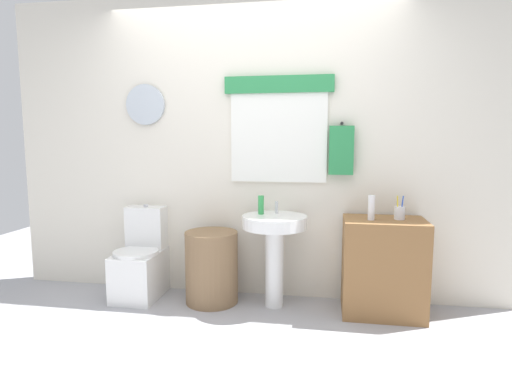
{
  "coord_description": "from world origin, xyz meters",
  "views": [
    {
      "loc": [
        0.64,
        -2.46,
        1.37
      ],
      "look_at": [
        0.08,
        0.8,
        0.96
      ],
      "focal_mm": 29.39,
      "sensor_mm": 36.0,
      "label": 1
    }
  ],
  "objects_px": {
    "toilet": "(141,263)",
    "wooden_cabinet": "(383,267)",
    "soap_bottle": "(261,205)",
    "pedestal_sink": "(275,238)",
    "toothbrush_cup": "(400,213)",
    "laundry_hamper": "(212,267)",
    "lotion_bottle": "(371,208)"
  },
  "relations": [
    {
      "from": "toilet",
      "to": "wooden_cabinet",
      "type": "bearing_deg",
      "value": -1.03
    },
    {
      "from": "pedestal_sink",
      "to": "toothbrush_cup",
      "type": "relative_size",
      "value": 4.11
    },
    {
      "from": "laundry_hamper",
      "to": "pedestal_sink",
      "type": "xyz_separation_m",
      "value": [
        0.53,
        0.0,
        0.27
      ]
    },
    {
      "from": "toilet",
      "to": "soap_bottle",
      "type": "relative_size",
      "value": 5.15
    },
    {
      "from": "wooden_cabinet",
      "to": "lotion_bottle",
      "type": "distance_m",
      "value": 0.49
    },
    {
      "from": "soap_bottle",
      "to": "lotion_bottle",
      "type": "height_order",
      "value": "lotion_bottle"
    },
    {
      "from": "toilet",
      "to": "toothbrush_cup",
      "type": "height_order",
      "value": "toothbrush_cup"
    },
    {
      "from": "laundry_hamper",
      "to": "toothbrush_cup",
      "type": "bearing_deg",
      "value": 0.76
    },
    {
      "from": "laundry_hamper",
      "to": "toothbrush_cup",
      "type": "height_order",
      "value": "toothbrush_cup"
    },
    {
      "from": "wooden_cabinet",
      "to": "lotion_bottle",
      "type": "xyz_separation_m",
      "value": [
        -0.11,
        -0.04,
        0.48
      ]
    },
    {
      "from": "wooden_cabinet",
      "to": "soap_bottle",
      "type": "height_order",
      "value": "soap_bottle"
    },
    {
      "from": "laundry_hamper",
      "to": "pedestal_sink",
      "type": "distance_m",
      "value": 0.6
    },
    {
      "from": "laundry_hamper",
      "to": "wooden_cabinet",
      "type": "height_order",
      "value": "wooden_cabinet"
    },
    {
      "from": "toilet",
      "to": "wooden_cabinet",
      "type": "xyz_separation_m",
      "value": [
        2.05,
        -0.04,
        0.08
      ]
    },
    {
      "from": "wooden_cabinet",
      "to": "soap_bottle",
      "type": "distance_m",
      "value": 1.08
    },
    {
      "from": "toothbrush_cup",
      "to": "pedestal_sink",
      "type": "bearing_deg",
      "value": -178.82
    },
    {
      "from": "pedestal_sink",
      "to": "toothbrush_cup",
      "type": "distance_m",
      "value": 1.0
    },
    {
      "from": "laundry_hamper",
      "to": "soap_bottle",
      "type": "height_order",
      "value": "soap_bottle"
    },
    {
      "from": "wooden_cabinet",
      "to": "toothbrush_cup",
      "type": "xyz_separation_m",
      "value": [
        0.11,
        0.02,
        0.43
      ]
    },
    {
      "from": "pedestal_sink",
      "to": "toothbrush_cup",
      "type": "xyz_separation_m",
      "value": [
        0.97,
        0.02,
        0.23
      ]
    },
    {
      "from": "toilet",
      "to": "wooden_cabinet",
      "type": "height_order",
      "value": "toilet"
    },
    {
      "from": "toothbrush_cup",
      "to": "soap_bottle",
      "type": "bearing_deg",
      "value": 178.43
    },
    {
      "from": "toilet",
      "to": "soap_bottle",
      "type": "bearing_deg",
      "value": 0.72
    },
    {
      "from": "toothbrush_cup",
      "to": "toilet",
      "type": "bearing_deg",
      "value": 179.56
    },
    {
      "from": "toilet",
      "to": "soap_bottle",
      "type": "xyz_separation_m",
      "value": [
        1.06,
        0.01,
        0.54
      ]
    },
    {
      "from": "pedestal_sink",
      "to": "toothbrush_cup",
      "type": "bearing_deg",
      "value": 1.18
    },
    {
      "from": "wooden_cabinet",
      "to": "lotion_bottle",
      "type": "bearing_deg",
      "value": -159.89
    },
    {
      "from": "laundry_hamper",
      "to": "lotion_bottle",
      "type": "bearing_deg",
      "value": -1.78
    },
    {
      "from": "lotion_bottle",
      "to": "pedestal_sink",
      "type": "bearing_deg",
      "value": 176.96
    },
    {
      "from": "soap_bottle",
      "to": "wooden_cabinet",
      "type": "bearing_deg",
      "value": -2.92
    },
    {
      "from": "pedestal_sink",
      "to": "laundry_hamper",
      "type": "bearing_deg",
      "value": 180.0
    },
    {
      "from": "soap_bottle",
      "to": "toothbrush_cup",
      "type": "xyz_separation_m",
      "value": [
        1.09,
        -0.03,
        -0.03
      ]
    }
  ]
}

